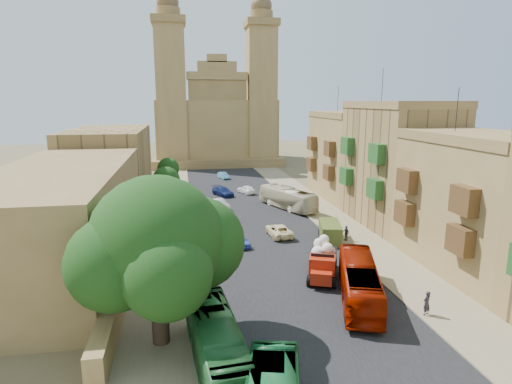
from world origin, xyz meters
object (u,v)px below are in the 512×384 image
object	(u,v)px
street_tree_b	(163,204)
street_tree_d	(168,169)
street_tree_c	(166,181)
bus_green_north	(217,344)
church	(216,121)
car_white_b	(246,189)
car_blue_a	(240,240)
pedestrian_a	(427,303)
car_cream	(279,230)
car_dkblue	(223,191)
pedestrian_c	(346,233)
ficus_tree	(158,247)
car_white_a	(220,204)
car_blue_b	(224,176)
olive_pickup	(330,232)
bus_red_east	(359,282)
red_truck	(323,260)
bus_cream_east	(288,198)
street_tree_a	(157,249)

from	to	relation	value
street_tree_b	street_tree_d	bearing A→B (deg)	90.00
street_tree_c	bus_green_north	xyz separation A→B (m)	(3.50, -35.00, -2.38)
church	car_white_b	xyz separation A→B (m)	(1.63, -34.80, -8.89)
church	car_blue_a	bearing A→B (deg)	-92.62
car_white_b	pedestrian_a	xyz separation A→B (m)	(5.87, -39.55, 0.21)
bus_green_north	car_cream	size ratio (longest dim) A/B	2.19
car_dkblue	pedestrian_c	bearing A→B (deg)	-90.14
ficus_tree	car_white_b	xyz separation A→B (m)	(11.05, 39.80, -5.21)
car_white_a	street_tree_c	bearing A→B (deg)	150.03
street_tree_d	car_dkblue	world-z (taller)	street_tree_d
car_dkblue	car_blue_b	bearing A→B (deg)	59.89
olive_pickup	car_white_b	bearing A→B (deg)	101.55
street_tree_b	bus_red_east	bearing A→B (deg)	-50.44
red_truck	car_cream	distance (m)	10.92
red_truck	pedestrian_c	xyz separation A→B (m)	(5.27, 8.28, -0.65)
street_tree_b	car_white_b	xyz separation A→B (m)	(11.63, 19.81, -2.94)
car_cream	bus_cream_east	bearing A→B (deg)	-113.21
car_white_b	bus_red_east	bearing A→B (deg)	70.99
ficus_tree	pedestrian_c	bearing A→B (deg)	42.00
car_white_b	pedestrian_a	bearing A→B (deg)	75.75
car_blue_b	car_cream	bearing A→B (deg)	-102.02
street_tree_d	car_white_b	world-z (taller)	street_tree_d
ficus_tree	bus_red_east	xyz separation A→B (m)	(13.41, 3.05, -4.45)
olive_pickup	car_blue_b	world-z (taller)	olive_pickup
bus_green_north	car_white_b	bearing A→B (deg)	74.38
car_blue_b	olive_pickup	bearing A→B (deg)	-95.05
church	pedestrian_c	distance (m)	60.01
car_cream	car_blue_b	size ratio (longest dim) A/B	1.28
church	red_truck	distance (m)	67.64
car_cream	street_tree_b	bearing A→B (deg)	-12.63
red_truck	bus_cream_east	distance (m)	22.25
ficus_tree	street_tree_b	distance (m)	20.13
car_blue_a	bus_cream_east	bearing A→B (deg)	45.41
pedestrian_c	bus_cream_east	bearing A→B (deg)	173.29
red_truck	car_blue_b	xyz separation A→B (m)	(-3.36, 45.56, -0.84)
car_blue_a	car_white_b	bearing A→B (deg)	66.25
street_tree_b	car_white_b	size ratio (longest dim) A/B	1.45
street_tree_c	car_blue_a	size ratio (longest dim) A/B	1.67
street_tree_a	street_tree_d	size ratio (longest dim) A/B	0.84
red_truck	car_white_b	world-z (taller)	red_truck
street_tree_c	car_cream	xyz separation A→B (m)	(11.76, -13.64, -3.12)
street_tree_a	bus_cream_east	xyz separation A→B (m)	(15.53, 21.61, -1.53)
street_tree_c	olive_pickup	distance (m)	23.16
olive_pickup	car_white_b	size ratio (longest dim) A/B	1.30
olive_pickup	pedestrian_c	bearing A→B (deg)	-6.97
car_white_b	olive_pickup	bearing A→B (deg)	78.86
street_tree_d	car_white_a	world-z (taller)	street_tree_d
car_dkblue	street_tree_a	bearing A→B (deg)	-128.46
car_blue_a	red_truck	bearing A→B (deg)	-70.36
street_tree_c	car_white_a	bearing A→B (deg)	-8.62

